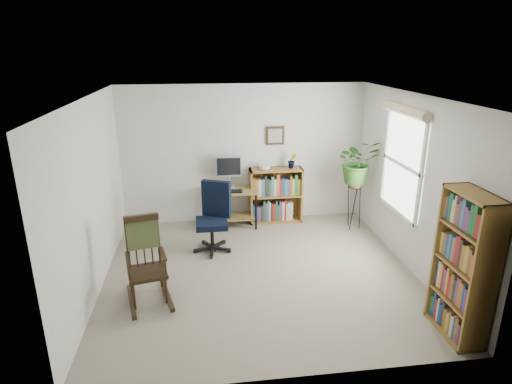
{
  "coord_description": "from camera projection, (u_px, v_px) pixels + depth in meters",
  "views": [
    {
      "loc": [
        -0.75,
        -5.2,
        2.98
      ],
      "look_at": [
        0.0,
        0.4,
        1.05
      ],
      "focal_mm": 30.0,
      "sensor_mm": 36.0,
      "label": 1
    }
  ],
  "objects": [
    {
      "name": "ceiling",
      "position": [
        260.0,
        97.0,
        5.15
      ],
      "size": [
        4.2,
        4.0,
        0.0
      ],
      "primitive_type": "cube",
      "color": "silver",
      "rests_on": "ground"
    },
    {
      "name": "monitor",
      "position": [
        229.0,
        172.0,
        7.32
      ],
      "size": [
        0.46,
        0.16,
        0.56
      ],
      "primitive_type": null,
      "color": "#B5B5BA",
      "rests_on": "desk"
    },
    {
      "name": "window",
      "position": [
        402.0,
        165.0,
        6.02
      ],
      "size": [
        0.12,
        1.2,
        1.5
      ],
      "primitive_type": null,
      "color": "white",
      "rests_on": "wall_right"
    },
    {
      "name": "tall_bookshelf",
      "position": [
        464.0,
        267.0,
        4.44
      ],
      "size": [
        0.3,
        0.71,
        1.62
      ],
      "primitive_type": null,
      "color": "olive",
      "rests_on": "floor"
    },
    {
      "name": "low_bookshelf",
      "position": [
        276.0,
        195.0,
        7.55
      ],
      "size": [
        0.92,
        0.31,
        0.97
      ],
      "primitive_type": null,
      "color": "olive",
      "rests_on": "floor"
    },
    {
      "name": "floor",
      "position": [
        260.0,
        273.0,
        5.93
      ],
      "size": [
        4.2,
        4.0,
        0.0
      ],
      "primitive_type": "cube",
      "color": "gray",
      "rests_on": "ground"
    },
    {
      "name": "spider_plant",
      "position": [
        359.0,
        140.0,
        6.89
      ],
      "size": [
        1.69,
        1.87,
        1.46
      ],
      "primitive_type": "imported",
      "color": "#2D6122",
      "rests_on": "plant_stand"
    },
    {
      "name": "potted_plant_small",
      "position": [
        292.0,
        165.0,
        7.42
      ],
      "size": [
        0.13,
        0.24,
        0.11
      ],
      "primitive_type": "imported",
      "color": "#2D6122",
      "rests_on": "low_bookshelf"
    },
    {
      "name": "wall_left",
      "position": [
        92.0,
        198.0,
        5.28
      ],
      "size": [
        0.0,
        4.0,
        2.4
      ],
      "primitive_type": "cube",
      "color": "silver",
      "rests_on": "ground"
    },
    {
      "name": "wall_back",
      "position": [
        244.0,
        154.0,
        7.42
      ],
      "size": [
        4.2,
        0.0,
        2.4
      ],
      "primitive_type": "cube",
      "color": "silver",
      "rests_on": "ground"
    },
    {
      "name": "rocking_chair",
      "position": [
        146.0,
        261.0,
        5.11
      ],
      "size": [
        0.75,
        1.03,
        1.08
      ],
      "primitive_type": null,
      "rotation": [
        0.0,
        0.0,
        0.22
      ],
      "color": "black",
      "rests_on": "floor"
    },
    {
      "name": "framed_picture",
      "position": [
        275.0,
        136.0,
        7.35
      ],
      "size": [
        0.32,
        0.04,
        0.32
      ],
      "primitive_type": null,
      "color": "black",
      "rests_on": "wall_back"
    },
    {
      "name": "desk",
      "position": [
        230.0,
        208.0,
        7.38
      ],
      "size": [
        0.92,
        0.5,
        0.66
      ],
      "primitive_type": null,
      "color": "olive",
      "rests_on": "floor"
    },
    {
      "name": "office_chair",
      "position": [
        212.0,
        218.0,
        6.4
      ],
      "size": [
        0.78,
        0.78,
        1.08
      ],
      "primitive_type": null,
      "rotation": [
        0.0,
        0.0,
        -0.42
      ],
      "color": "black",
      "rests_on": "floor"
    },
    {
      "name": "keyboard",
      "position": [
        230.0,
        191.0,
        7.16
      ],
      "size": [
        0.4,
        0.15,
        0.02
      ],
      "primitive_type": "cube",
      "color": "black",
      "rests_on": "desk"
    },
    {
      "name": "wall_front",
      "position": [
        293.0,
        265.0,
        3.67
      ],
      "size": [
        4.2,
        0.0,
        2.4
      ],
      "primitive_type": "cube",
      "color": "silver",
      "rests_on": "ground"
    },
    {
      "name": "plant_stand",
      "position": [
        354.0,
        204.0,
        7.25
      ],
      "size": [
        0.32,
        0.32,
        0.87
      ],
      "primitive_type": null,
      "rotation": [
        0.0,
        0.0,
        -0.44
      ],
      "color": "black",
      "rests_on": "floor"
    },
    {
      "name": "wall_right",
      "position": [
        413.0,
        184.0,
        5.8
      ],
      "size": [
        0.0,
        4.0,
        2.4
      ],
      "primitive_type": "cube",
      "color": "silver",
      "rests_on": "ground"
    }
  ]
}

